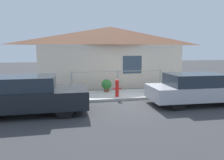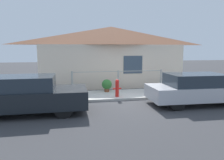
{
  "view_description": "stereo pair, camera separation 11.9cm",
  "coord_description": "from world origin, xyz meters",
  "views": [
    {
      "loc": [
        -2.71,
        -9.11,
        2.28
      ],
      "look_at": [
        -0.68,
        0.3,
        0.9
      ],
      "focal_mm": 35.0,
      "sensor_mm": 36.0,
      "label": 1
    },
    {
      "loc": [
        -2.6,
        -9.13,
        2.28
      ],
      "look_at": [
        -0.68,
        0.3,
        0.9
      ],
      "focal_mm": 35.0,
      "sensor_mm": 36.0,
      "label": 2
    }
  ],
  "objects": [
    {
      "name": "ground_plane",
      "position": [
        0.0,
        0.0,
        0.0
      ],
      "size": [
        60.0,
        60.0,
        0.0
      ],
      "primitive_type": "plane",
      "color": "#38383A"
    },
    {
      "name": "sidewalk",
      "position": [
        0.0,
        1.06,
        0.05
      ],
      "size": [
        24.0,
        2.12,
        0.11
      ],
      "color": "#B2AFA8",
      "rests_on": "ground_plane"
    },
    {
      "name": "house",
      "position": [
        0.0,
        3.76,
        2.85
      ],
      "size": [
        8.68,
        2.23,
        3.58
      ],
      "color": "beige",
      "rests_on": "ground_plane"
    },
    {
      "name": "fence",
      "position": [
        0.0,
        1.97,
        0.69
      ],
      "size": [
        4.9,
        0.1,
        1.05
      ],
      "color": "#999993",
      "rests_on": "sidewalk"
    },
    {
      "name": "car_left",
      "position": [
        -4.12,
        -1.2,
        0.68
      ],
      "size": [
        4.26,
        1.75,
        1.35
      ],
      "rotation": [
        0.0,
        0.0,
        -0.01
      ],
      "color": "black",
      "rests_on": "ground_plane"
    },
    {
      "name": "car_right",
      "position": [
        2.61,
        -1.2,
        0.65
      ],
      "size": [
        4.17,
        1.84,
        1.28
      ],
      "rotation": [
        0.0,
        0.0,
        -0.04
      ],
      "color": "#B7B7BC",
      "rests_on": "ground_plane"
    },
    {
      "name": "fire_hydrant",
      "position": [
        -0.42,
        0.42,
        0.52
      ],
      "size": [
        0.39,
        0.17,
        0.8
      ],
      "color": "red",
      "rests_on": "sidewalk"
    },
    {
      "name": "potted_plant_near_hydrant",
      "position": [
        -0.67,
        1.65,
        0.46
      ],
      "size": [
        0.51,
        0.51,
        0.64
      ],
      "color": "brown",
      "rests_on": "sidewalk"
    }
  ]
}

